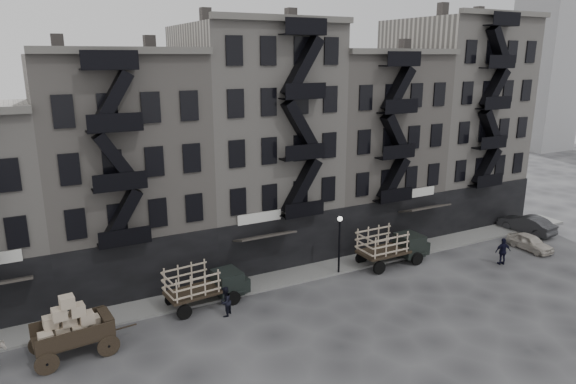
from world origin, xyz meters
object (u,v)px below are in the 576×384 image
pedestrian_mid (225,302)px  wagon (69,321)px  stake_truck_east (392,243)px  car_far (527,224)px  car_east (530,242)px  stake_truck_west (205,282)px  policeman (503,251)px

pedestrian_mid → wagon: bearing=-42.7°
stake_truck_east → car_far: 14.77m
wagon → car_east: bearing=-7.1°
stake_truck_east → car_far: bearing=-0.3°
stake_truck_west → stake_truck_east: size_ratio=0.95×
stake_truck_west → wagon: bearing=-170.5°
wagon → car_far: 36.95m
stake_truck_east → pedestrian_mid: 13.79m
pedestrian_mid → policeman: (20.83, -2.26, 0.11)m
car_far → pedestrian_mid: (-28.43, -1.62, 0.12)m
wagon → pedestrian_mid: 8.53m
policeman → car_east: bearing=-149.8°
car_east → car_far: bearing=42.7°
stake_truck_west → policeman: (21.40, -4.14, -0.46)m
wagon → pedestrian_mid: (8.46, 0.27, -1.05)m
car_east → stake_truck_west: bearing=174.4°
policeman → pedestrian_mid: bearing=10.8°
stake_truck_east → pedestrian_mid: (-13.68, -1.63, -0.68)m
stake_truck_east → policeman: 8.16m
car_east → policeman: policeman is taller
stake_truck_west → car_east: 25.97m
pedestrian_mid → car_east: bearing=132.7°
stake_truck_east → car_far: stake_truck_east is taller
stake_truck_west → car_far: (29.00, -0.26, -0.69)m
wagon → car_far: wagon is taller
pedestrian_mid → stake_truck_west: bearing=-117.7°
stake_truck_east → car_east: stake_truck_east is taller
stake_truck_west → pedestrian_mid: stake_truck_west is taller
pedestrian_mid → policeman: 20.95m
policeman → stake_truck_west: bearing=6.0°
policeman → wagon: bearing=13.1°
pedestrian_mid → stake_truck_east: bearing=142.3°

